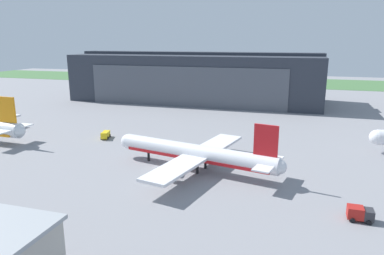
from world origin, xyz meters
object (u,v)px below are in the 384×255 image
Objects in this scene: airliner_near_right at (196,153)px; pushback_tractor at (360,213)px; baggage_tug at (105,135)px; maintenance_hangar at (196,77)px.

airliner_near_right reaches higher than pushback_tractor.
baggage_tug is (-30.76, 16.49, -2.55)m from airliner_near_right.
pushback_tractor reaches higher than baggage_tug.
pushback_tractor is 0.76× the size of baggage_tug.
maintenance_hangar is 113.43m from pushback_tractor.
pushback_tractor is 67.42m from baggage_tug.
maintenance_hangar reaches higher than airliner_near_right.
maintenance_hangar is at bearing 118.70° from pushback_tractor.
airliner_near_right is 32.64m from pushback_tractor.
airliner_near_right is at bearing -28.19° from baggage_tug.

